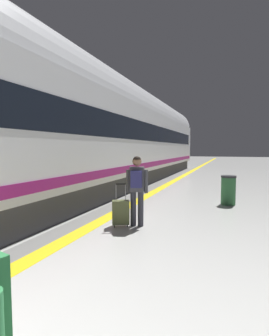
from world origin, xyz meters
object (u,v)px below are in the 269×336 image
object	(u,v)px
passenger_near	(137,185)
waste_bin	(228,190)
suitcase_near	(121,212)
high_speed_train	(69,126)

from	to	relation	value
passenger_near	waste_bin	size ratio (longest dim) A/B	1.74
suitcase_near	passenger_near	bearing A→B (deg)	27.55
high_speed_train	passenger_near	bearing A→B (deg)	-32.43
high_speed_train	suitcase_near	bearing A→B (deg)	-37.64
passenger_near	high_speed_train	bearing A→B (deg)	147.57
passenger_near	waste_bin	bearing A→B (deg)	59.17
high_speed_train	suitcase_near	xyz separation A→B (m)	(2.77, -2.14, -2.18)
high_speed_train	waste_bin	bearing A→B (deg)	13.64
waste_bin	high_speed_train	bearing A→B (deg)	-166.36
suitcase_near	waste_bin	distance (m)	4.02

